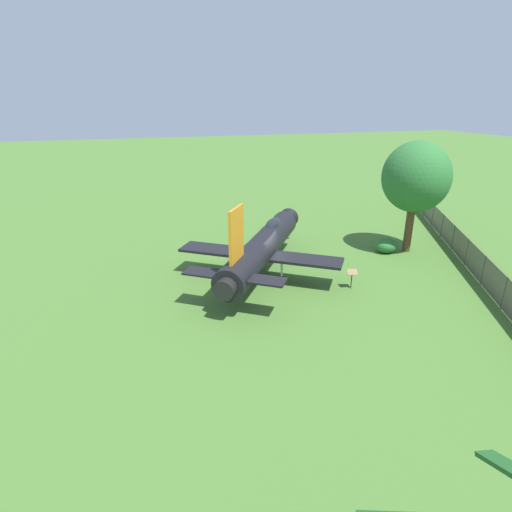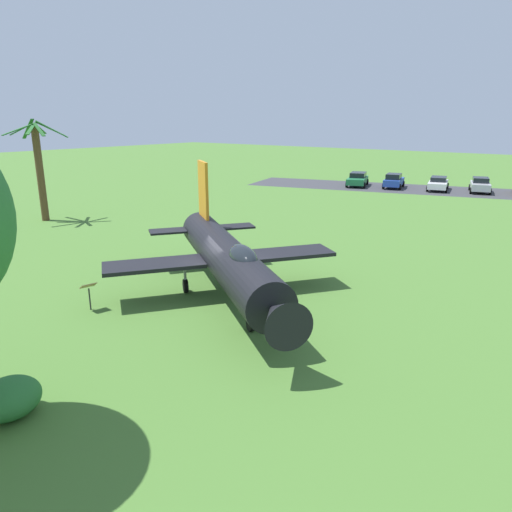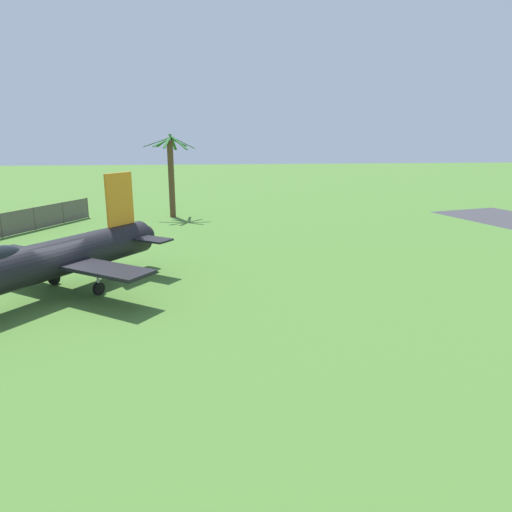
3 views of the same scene
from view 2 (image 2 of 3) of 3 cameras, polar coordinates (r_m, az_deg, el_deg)
The scene contains 10 objects.
ground_plane at distance 20.37m, azimuth -3.54°, elevation -4.99°, with size 200.00×200.00×0.00m, color #47722D.
parking_strip at distance 54.69m, azimuth 20.84°, elevation 7.40°, with size 40.78×8.00×0.00m, color #38383D.
display_jet at distance 19.44m, azimuth -3.36°, elevation -0.37°, with size 10.06×12.29×5.37m.
palm_tree at distance 38.57m, azimuth -24.54°, elevation 9.43°, with size 4.49×4.20×7.35m.
shrub_near_fence at distance 14.03m, azimuth -27.52°, elevation -14.92°, with size 1.59×1.40×1.04m.
info_plaque at distance 19.89m, azimuth -19.45°, elevation -3.82°, with size 0.68×0.53×1.14m.
parked_car_silver at distance 54.70m, azimuth 25.33°, elevation 7.74°, with size 4.45×2.84×1.51m.
parked_car_white at distance 54.68m, azimuth 21.03°, elevation 8.16°, with size 4.99×2.88×1.39m.
parked_car_blue at distance 54.82m, azimuth 16.22°, elevation 8.69°, with size 4.39×2.66×1.59m.
parked_car_green at distance 55.59m, azimuth 12.11°, elevation 9.03°, with size 5.10×3.30×1.51m.
Camera 2 is at (14.33, 12.48, 7.34)m, focal length 33.30 mm.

